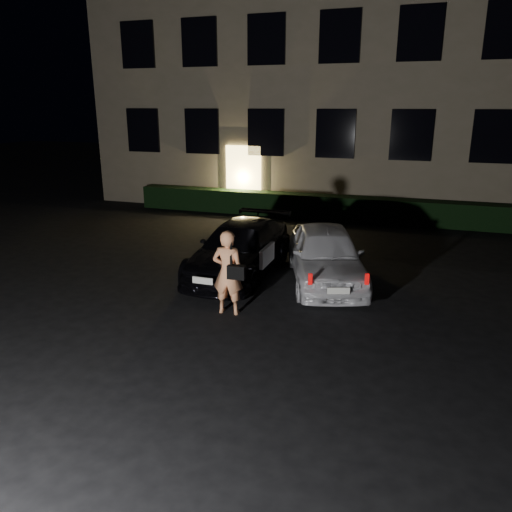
% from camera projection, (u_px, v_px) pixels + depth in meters
% --- Properties ---
extents(ground, '(80.00, 80.00, 0.00)m').
position_uv_depth(ground, '(219.00, 344.00, 8.72)').
color(ground, black).
rests_on(ground, ground).
extents(building, '(20.00, 8.11, 12.00)m').
position_uv_depth(building, '(356.00, 54.00, 20.56)').
color(building, '#736952').
rests_on(building, ground).
extents(hedge, '(15.00, 0.70, 0.85)m').
position_uv_depth(hedge, '(330.00, 207.00, 18.12)').
color(hedge, black).
rests_on(hedge, ground).
extents(sedan, '(1.85, 4.37, 1.24)m').
position_uv_depth(sedan, '(240.00, 249.00, 12.21)').
color(sedan, black).
rests_on(sedan, ground).
extents(hatch, '(2.74, 4.22, 1.34)m').
position_uv_depth(hatch, '(326.00, 255.00, 11.57)').
color(hatch, white).
rests_on(hatch, ground).
extents(man, '(0.72, 0.45, 1.71)m').
position_uv_depth(man, '(228.00, 272.00, 9.76)').
color(man, '#FFA36B').
rests_on(man, ground).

